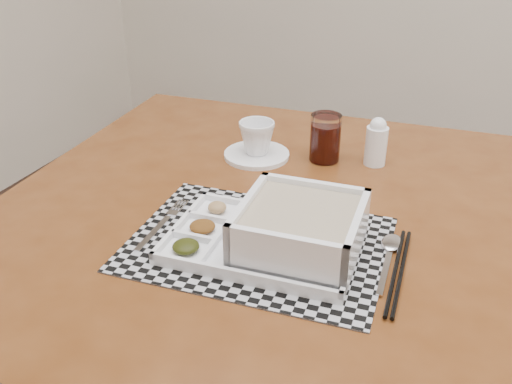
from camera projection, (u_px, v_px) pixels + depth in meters
dining_table at (280, 252)px, 1.12m from camera, size 1.17×1.17×0.83m
placemat at (258, 244)px, 0.99m from camera, size 0.45×0.35×0.00m
serving_tray at (290, 233)px, 0.95m from camera, size 0.33×0.24×0.09m
fork at (164, 223)px, 1.05m from camera, size 0.03×0.19×0.00m
spoon at (391, 247)px, 0.97m from camera, size 0.04×0.18×0.01m
chopsticks at (398, 271)px, 0.91m from camera, size 0.03×0.24×0.01m
saucer at (257, 155)px, 1.31m from camera, size 0.15×0.15×0.01m
cup at (257, 138)px, 1.29m from camera, size 0.10×0.10×0.08m
juice_glass at (325, 140)px, 1.27m from camera, size 0.07×0.07×0.11m
creamer_bottle at (376, 142)px, 1.25m from camera, size 0.05×0.05×0.11m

